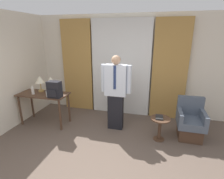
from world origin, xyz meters
The scene contains 14 objects.
wall_back centered at (0.00, 2.79, 1.35)m, with size 10.00×0.06×2.70m.
curtain_sheer_center centered at (0.00, 2.66, 1.29)m, with size 1.59×0.06×2.58m.
curtain_drape_left centered at (-1.27, 2.66, 1.29)m, with size 0.87×0.06×2.58m.
curtain_drape_right centered at (1.27, 2.66, 1.29)m, with size 0.87×0.06×2.58m.
desk centered at (-1.71, 1.57, 0.67)m, with size 1.22×0.56×0.80m.
table_lamp_left centered at (-1.86, 1.71, 1.09)m, with size 0.23×0.23×0.40m.
table_lamp_right centered at (-1.56, 1.71, 1.09)m, with size 0.23×0.23×0.40m.
bottle_near_edge centered at (-1.92, 1.48, 0.89)m, with size 0.07×0.07×0.22m.
bottle_by_lamp centered at (-1.47, 1.40, 0.87)m, with size 0.06×0.06×0.19m.
backpack centered at (-1.28, 1.41, 0.98)m, with size 0.30×0.22×0.38m.
person centered at (0.07, 1.77, 0.95)m, with size 0.70×0.23×1.76m.
armchair centered at (1.74, 1.79, 0.33)m, with size 0.55×0.61×0.87m.
side_table centered at (1.10, 1.50, 0.35)m, with size 0.42×0.42×0.51m.
book centered at (1.07, 1.50, 0.53)m, with size 0.15×0.22×0.03m.
Camera 1 is at (0.92, -1.94, 2.19)m, focal length 28.00 mm.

